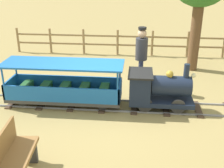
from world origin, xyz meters
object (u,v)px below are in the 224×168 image
object	(u,v)px
locomotive	(157,89)
conductor_person	(141,54)
passenger_car	(64,87)
park_bench	(10,164)

from	to	relation	value
locomotive	conductor_person	distance (m)	1.23
passenger_car	park_bench	world-z (taller)	passenger_car
conductor_person	park_bench	xyz separation A→B (m)	(3.77, -1.81, -0.54)
passenger_car	park_bench	distance (m)	2.70
conductor_person	park_bench	world-z (taller)	conductor_person
locomotive	park_bench	xyz separation A→B (m)	(2.70, -2.18, -0.07)
park_bench	passenger_car	bearing A→B (deg)	178.37
passenger_car	park_bench	size ratio (longest dim) A/B	2.03
conductor_person	park_bench	distance (m)	4.22
locomotive	park_bench	world-z (taller)	locomotive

